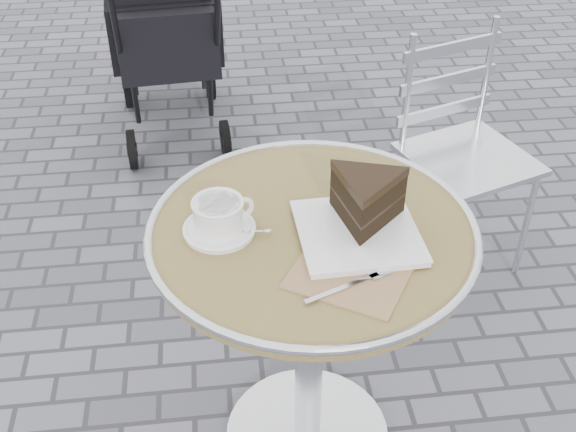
{
  "coord_description": "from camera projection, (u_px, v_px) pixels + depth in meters",
  "views": [
    {
      "loc": [
        -0.19,
        -1.2,
        1.68
      ],
      "look_at": [
        -0.05,
        -0.01,
        0.78
      ],
      "focal_mm": 45.0,
      "sensor_mm": 36.0,
      "label": 1
    }
  ],
  "objects": [
    {
      "name": "cake_plate_set",
      "position": [
        364.0,
        207.0,
        1.5
      ],
      "size": [
        0.32,
        0.4,
        0.13
      ],
      "rotation": [
        0.0,
        0.0,
        0.04
      ],
      "color": "#997254",
      "rests_on": "cafe_table"
    },
    {
      "name": "bistro_chair",
      "position": [
        456.0,
        124.0,
        2.35
      ],
      "size": [
        0.47,
        0.47,
        0.82
      ],
      "rotation": [
        0.0,
        0.0,
        0.34
      ],
      "color": "silver",
      "rests_on": "ground"
    },
    {
      "name": "baby_stroller",
      "position": [
        165.0,
        34.0,
        3.12
      ],
      "size": [
        0.51,
        0.97,
        0.97
      ],
      "rotation": [
        0.0,
        0.0,
        0.09
      ],
      "color": "black",
      "rests_on": "ground"
    },
    {
      "name": "cappuccino_set",
      "position": [
        220.0,
        218.0,
        1.51
      ],
      "size": [
        0.18,
        0.15,
        0.08
      ],
      "rotation": [
        0.0,
        0.0,
        0.37
      ],
      "color": "white",
      "rests_on": "cafe_table"
    },
    {
      "name": "cafe_table",
      "position": [
        311.0,
        285.0,
        1.64
      ],
      "size": [
        0.72,
        0.72,
        0.74
      ],
      "color": "silver",
      "rests_on": "ground"
    }
  ]
}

